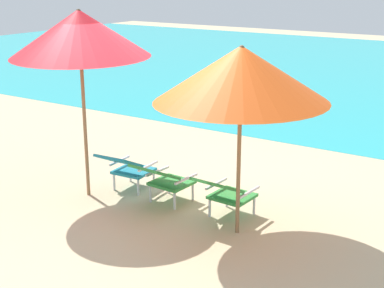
{
  "coord_description": "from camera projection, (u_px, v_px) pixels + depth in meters",
  "views": [
    {
      "loc": [
        4.33,
        -5.97,
        3.17
      ],
      "look_at": [
        0.0,
        0.64,
        0.75
      ],
      "focal_mm": 52.98,
      "sensor_mm": 36.0,
      "label": 1
    }
  ],
  "objects": [
    {
      "name": "lounge_chair_right",
      "position": [
        225.0,
        191.0,
        7.41
      ],
      "size": [
        0.58,
        0.9,
        0.68
      ],
      "color": "#338E3D",
      "rests_on": "ground_plane"
    },
    {
      "name": "lounge_chair_left",
      "position": [
        127.0,
        166.0,
        8.36
      ],
      "size": [
        0.59,
        0.91,
        0.68
      ],
      "color": "teal",
      "rests_on": "ground_plane"
    },
    {
      "name": "lounge_chair_center",
      "position": [
        164.0,
        178.0,
        7.89
      ],
      "size": [
        0.59,
        0.91,
        0.68
      ],
      "color": "#338E3D",
      "rests_on": "ground_plane"
    },
    {
      "name": "beach_umbrella_right",
      "position": [
        241.0,
        74.0,
        6.58
      ],
      "size": [
        2.67,
        2.66,
        2.36
      ],
      "color": "olive",
      "rests_on": "ground_plane"
    },
    {
      "name": "ground_plane",
      "position": [
        285.0,
        139.0,
        11.17
      ],
      "size": [
        40.0,
        40.0,
        0.0
      ],
      "primitive_type": "plane",
      "color": "#CCB78E"
    },
    {
      "name": "beach_umbrella_left",
      "position": [
        80.0,
        33.0,
        7.69
      ],
      "size": [
        2.55,
        2.55,
        2.7
      ],
      "color": "olive",
      "rests_on": "ground_plane"
    }
  ]
}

